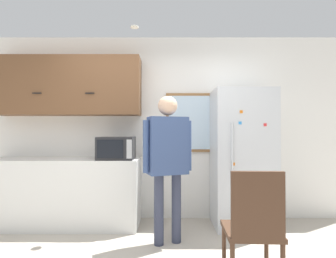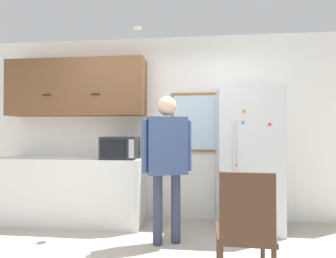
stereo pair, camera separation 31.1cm
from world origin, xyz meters
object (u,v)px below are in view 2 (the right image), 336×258
person (167,153)px  chair (245,226)px  refrigerator (247,159)px  microwave (120,148)px

person → chair: size_ratio=1.76×
person → refrigerator: bearing=9.0°
refrigerator → person: bearing=-151.1°
microwave → chair: bearing=-42.1°
microwave → person: 0.83m
microwave → chair: 1.98m
person → refrigerator: size_ratio=0.92×
chair → refrigerator: bearing=-99.5°
microwave → refrigerator: (1.70, 0.09, -0.14)m
microwave → refrigerator: size_ratio=0.26×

